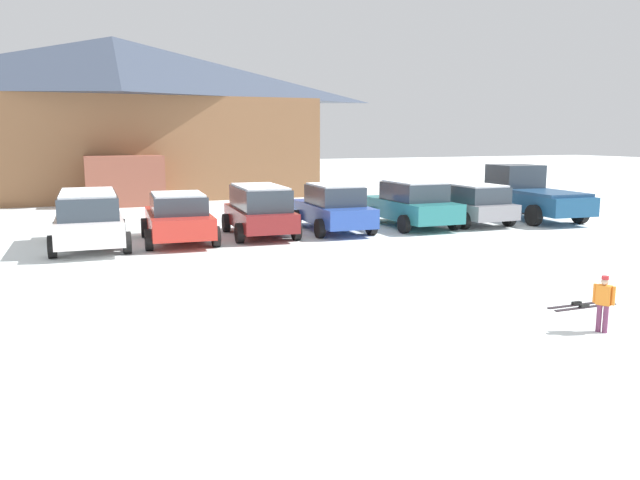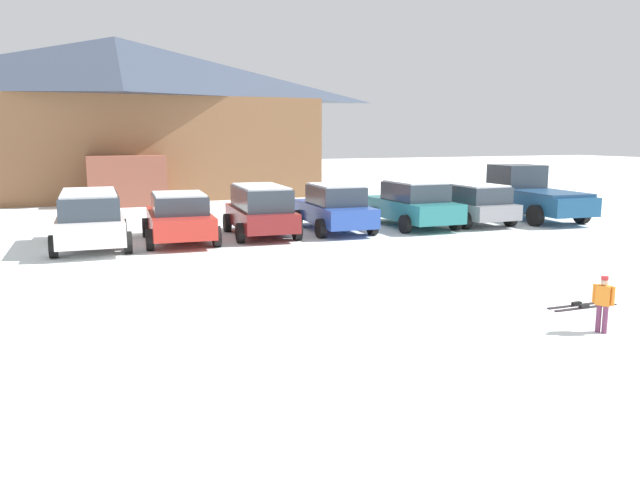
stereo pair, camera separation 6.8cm
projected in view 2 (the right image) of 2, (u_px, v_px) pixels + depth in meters
name	position (u px, v px, depth m)	size (l,w,h in m)	color
ski_lodge	(118.00, 117.00, 33.58)	(21.73, 9.99, 8.53)	brown
parked_white_suv	(90.00, 217.00, 18.76)	(2.42, 4.87, 1.70)	white
parked_red_sedan	(179.00, 217.00, 19.70)	(2.49, 4.33, 1.57)	red
parked_maroon_van	(261.00, 209.00, 20.89)	(2.37, 4.17, 1.71)	maroon
parked_blue_hatchback	(334.00, 208.00, 21.94)	(2.33, 4.41, 1.67)	#294AA6
parked_teal_hatchback	(413.00, 204.00, 22.99)	(2.36, 4.40, 1.70)	#257475
parked_grey_wagon	(469.00, 202.00, 23.87)	(2.32, 4.12, 1.55)	gray
pickup_truck	(529.00, 194.00, 25.29)	(2.78, 5.73, 2.15)	navy
skier_child_in_orange_jacket	(603.00, 301.00, 10.60)	(0.23, 0.34, 0.99)	#6D3455
pair_of_skis	(582.00, 306.00, 12.29)	(1.50, 0.36, 0.08)	black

